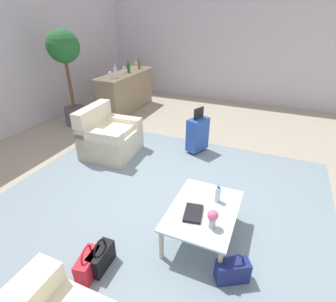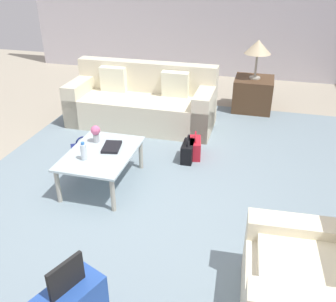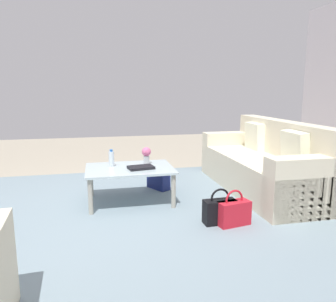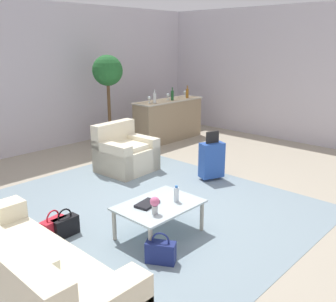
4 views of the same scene
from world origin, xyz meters
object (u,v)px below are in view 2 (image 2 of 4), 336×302
object	(u,v)px
armchair	(316,289)
flower_vase	(96,132)
couch	(143,104)
handbag_red	(195,148)
coffee_table_book	(112,147)
handbag_navy	(85,153)
table_lamp	(258,48)
water_bottle	(84,152)
handbag_black	(188,151)
side_table	(253,94)
coffee_table	(101,156)

from	to	relation	value
armchair	flower_vase	size ratio (longest dim) A/B	4.66
couch	handbag_red	bearing A→B (deg)	48.32
coffee_table_book	handbag_navy	distance (m)	0.66
handbag_navy	table_lamp	bearing A→B (deg)	140.98
table_lamp	handbag_red	size ratio (longest dim) A/B	1.73
flower_vase	handbag_red	xyz separation A→B (m)	(-0.69, 1.04, -0.41)
water_bottle	handbag_black	xyz separation A→B (m)	(-0.99, 0.92, -0.38)
handbag_red	flower_vase	bearing A→B (deg)	-56.49
handbag_black	handbag_red	bearing A→B (deg)	149.60
couch	handbag_black	distance (m)	1.37
table_lamp	handbag_navy	distance (m)	3.20
coffee_table_book	handbag_black	bearing A→B (deg)	122.08
armchair	handbag_navy	xyz separation A→B (m)	(-1.71, -2.60, -0.17)
couch	handbag_navy	distance (m)	1.42
side_table	handbag_navy	bearing A→B (deg)	-39.02
armchair	coffee_table_book	size ratio (longest dim) A/B	3.35
table_lamp	couch	bearing A→B (deg)	-57.77
handbag_red	water_bottle	bearing A→B (deg)	-41.77
flower_vase	handbag_red	bearing A→B (deg)	123.51
armchair	coffee_table	bearing A→B (deg)	-120.87
armchair	side_table	bearing A→B (deg)	-170.74
water_bottle	coffee_table_book	size ratio (longest dim) A/B	0.72
table_lamp	handbag_black	distance (m)	2.31
armchair	coffee_table	distance (m)	2.53
armchair	flower_vase	world-z (taller)	armchair
couch	handbag_red	size ratio (longest dim) A/B	6.09
armchair	water_bottle	bearing A→B (deg)	-115.79
coffee_table	side_table	distance (m)	3.18
table_lamp	handbag_red	bearing A→B (deg)	-17.86
water_bottle	flower_vase	world-z (taller)	flower_vase
couch	armchair	xyz separation A→B (m)	(3.09, 2.27, -0.01)
armchair	flower_vase	bearing A→B (deg)	-123.19
armchair	side_table	distance (m)	4.15
coffee_table	handbag_red	distance (m)	1.29
coffee_table	water_bottle	size ratio (longest dim) A/B	4.88
armchair	coffee_table_book	world-z (taller)	armchair
coffee_table	handbag_black	xyz separation A→B (m)	(-0.79, 0.82, -0.23)
coffee_table_book	water_bottle	bearing A→B (deg)	-39.44
side_table	handbag_black	bearing A→B (deg)	-18.66
handbag_red	handbag_black	bearing A→B (deg)	-30.40
couch	flower_vase	xyz separation A→B (m)	(1.57, -0.05, 0.22)
armchair	water_bottle	size ratio (longest dim) A/B	4.68
coffee_table	handbag_navy	xyz separation A→B (m)	(-0.42, -0.43, -0.23)
side_table	handbag_red	distance (m)	1.99
water_bottle	coffee_table_book	world-z (taller)	water_bottle
coffee_table	handbag_red	xyz separation A→B (m)	(-0.91, 0.89, -0.23)
side_table	flower_vase	bearing A→B (deg)	-32.60
side_table	couch	bearing A→B (deg)	-57.77
water_bottle	side_table	world-z (taller)	water_bottle
coffee_table	table_lamp	world-z (taller)	table_lamp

